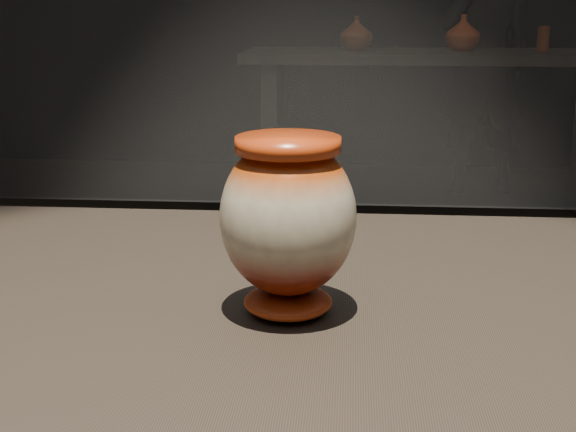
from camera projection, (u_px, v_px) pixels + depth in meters
name	position (u px, v px, depth m)	size (l,w,h in m)	color
main_vase	(288.00, 219.00, 0.74)	(0.15, 0.15, 0.17)	#661709
back_shelf	(433.00, 102.00, 4.25)	(2.00, 0.60, 0.90)	black
back_vase_left	(356.00, 34.00, 4.16)	(0.17, 0.17, 0.18)	#8F3D14
back_vase_mid	(463.00, 33.00, 4.16)	(0.18, 0.18, 0.19)	#661709
back_vase_right	(543.00, 39.00, 4.17)	(0.06, 0.06, 0.13)	#8F3D14
visitor	(485.00, 66.00, 4.80)	(0.56, 0.37, 1.54)	black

